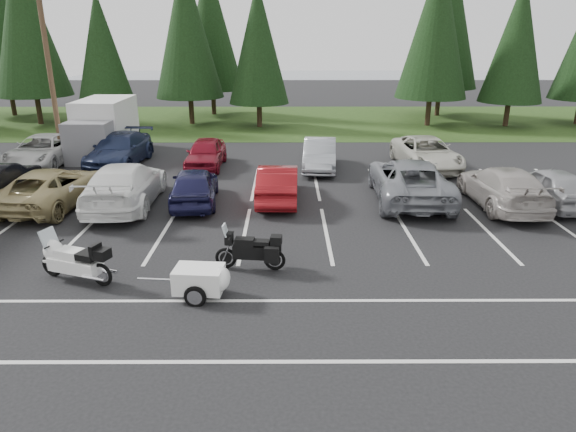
# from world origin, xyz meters

# --- Properties ---
(ground) EXTENTS (120.00, 120.00, 0.00)m
(ground) POSITION_xyz_m (0.00, 0.00, 0.00)
(ground) COLOR black
(ground) RESTS_ON ground
(grass_strip) EXTENTS (80.00, 16.00, 0.01)m
(grass_strip) POSITION_xyz_m (0.00, 24.00, 0.01)
(grass_strip) COLOR #1B3510
(grass_strip) RESTS_ON ground
(lake_water) EXTENTS (70.00, 50.00, 0.02)m
(lake_water) POSITION_xyz_m (4.00, 55.00, 0.00)
(lake_water) COLOR slate
(lake_water) RESTS_ON ground
(utility_pole) EXTENTS (1.60, 0.26, 9.00)m
(utility_pole) POSITION_xyz_m (-10.00, 12.00, 4.70)
(utility_pole) COLOR #473321
(utility_pole) RESTS_ON ground
(box_truck) EXTENTS (2.40, 5.60, 2.90)m
(box_truck) POSITION_xyz_m (-8.00, 12.50, 1.45)
(box_truck) COLOR silver
(box_truck) RESTS_ON ground
(stall_markings) EXTENTS (32.00, 16.00, 0.01)m
(stall_markings) POSITION_xyz_m (0.00, 2.00, 0.00)
(stall_markings) COLOR silver
(stall_markings) RESTS_ON ground
(conifer_2) EXTENTS (5.10, 5.10, 11.89)m
(conifer_2) POSITION_xyz_m (-16.00, 22.80, 6.95)
(conifer_2) COLOR #332316
(conifer_2) RESTS_ON ground
(conifer_3) EXTENTS (3.87, 3.87, 9.02)m
(conifer_3) POSITION_xyz_m (-10.50, 21.40, 5.27)
(conifer_3) COLOR #332316
(conifer_3) RESTS_ON ground
(conifer_4) EXTENTS (4.80, 4.80, 11.17)m
(conifer_4) POSITION_xyz_m (-5.00, 22.90, 6.53)
(conifer_4) COLOR #332316
(conifer_4) RESTS_ON ground
(conifer_5) EXTENTS (4.14, 4.14, 9.63)m
(conifer_5) POSITION_xyz_m (0.00, 21.60, 5.63)
(conifer_5) COLOR #332316
(conifer_5) RESTS_ON ground
(conifer_6) EXTENTS (4.93, 4.93, 11.48)m
(conifer_6) POSITION_xyz_m (12.00, 22.10, 6.71)
(conifer_6) COLOR #332316
(conifer_6) RESTS_ON ground
(conifer_7) EXTENTS (4.27, 4.27, 9.94)m
(conifer_7) POSITION_xyz_m (17.50, 21.80, 5.81)
(conifer_7) COLOR #332316
(conifer_7) RESTS_ON ground
(conifer_back_b) EXTENTS (4.97, 4.97, 11.58)m
(conifer_back_b) POSITION_xyz_m (-4.00, 27.50, 6.77)
(conifer_back_b) COLOR #332316
(conifer_back_b) RESTS_ON ground
(conifer_back_c) EXTENTS (5.50, 5.50, 12.81)m
(conifer_back_c) POSITION_xyz_m (14.00, 26.80, 7.49)
(conifer_back_c) COLOR #332316
(conifer_back_c) RESTS_ON ground
(car_near_2) EXTENTS (2.92, 5.48, 1.47)m
(car_near_2) POSITION_xyz_m (-7.00, 3.97, 0.73)
(car_near_2) COLOR #998A59
(car_near_2) RESTS_ON ground
(car_near_3) EXTENTS (2.52, 5.79, 1.66)m
(car_near_3) POSITION_xyz_m (-4.24, 3.98, 0.83)
(car_near_3) COLOR white
(car_near_3) RESTS_ON ground
(car_near_4) EXTENTS (2.06, 4.37, 1.45)m
(car_near_4) POSITION_xyz_m (-1.65, 4.18, 0.72)
(car_near_4) COLOR #19183D
(car_near_4) RESTS_ON ground
(car_near_5) EXTENTS (1.62, 4.40, 1.44)m
(car_near_5) POSITION_xyz_m (1.55, 4.58, 0.72)
(car_near_5) COLOR maroon
(car_near_5) RESTS_ON ground
(car_near_6) EXTENTS (3.04, 6.07, 1.65)m
(car_near_6) POSITION_xyz_m (6.71, 4.64, 0.82)
(car_near_6) COLOR gray
(car_near_6) RESTS_ON ground
(car_near_7) EXTENTS (2.16, 5.24, 1.52)m
(car_near_7) POSITION_xyz_m (10.07, 3.87, 0.76)
(car_near_7) COLOR #A59D97
(car_near_7) RESTS_ON ground
(car_near_8) EXTENTS (1.96, 4.40, 1.47)m
(car_near_8) POSITION_xyz_m (11.97, 4.02, 0.74)
(car_near_8) COLOR #9A9B9E
(car_near_8) RESTS_ON ground
(car_far_0) EXTENTS (2.45, 5.28, 1.47)m
(car_far_0) POSITION_xyz_m (-10.25, 10.43, 0.73)
(car_far_0) COLOR silver
(car_far_0) RESTS_ON ground
(car_far_1) EXTENTS (2.52, 5.50, 1.56)m
(car_far_1) POSITION_xyz_m (-6.40, 10.37, 0.78)
(car_far_1) COLOR #1A2341
(car_far_1) RESTS_ON ground
(car_far_2) EXTENTS (1.76, 4.19, 1.42)m
(car_far_2) POSITION_xyz_m (-2.06, 9.92, 0.71)
(car_far_2) COLOR maroon
(car_far_2) RESTS_ON ground
(car_far_3) EXTENTS (1.84, 4.45, 1.43)m
(car_far_3) POSITION_xyz_m (3.49, 9.56, 0.72)
(car_far_3) COLOR gray
(car_far_3) RESTS_ON ground
(car_far_4) EXTENTS (2.83, 5.43, 1.46)m
(car_far_4) POSITION_xyz_m (8.72, 9.83, 0.73)
(car_far_4) COLOR beige
(car_far_4) RESTS_ON ground
(touring_motorcycle) EXTENTS (2.63, 1.62, 1.40)m
(touring_motorcycle) POSITION_xyz_m (-3.70, -2.38, 0.70)
(touring_motorcycle) COLOR white
(touring_motorcycle) RESTS_ON ground
(cargo_trailer) EXTENTS (1.82, 1.13, 0.80)m
(cargo_trailer) POSITION_xyz_m (-0.29, -3.27, 0.40)
(cargo_trailer) COLOR white
(cargo_trailer) RESTS_ON ground
(adventure_motorcycle) EXTENTS (2.25, 0.98, 1.33)m
(adventure_motorcycle) POSITION_xyz_m (0.86, -1.66, 0.67)
(adventure_motorcycle) COLOR black
(adventure_motorcycle) RESTS_ON ground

